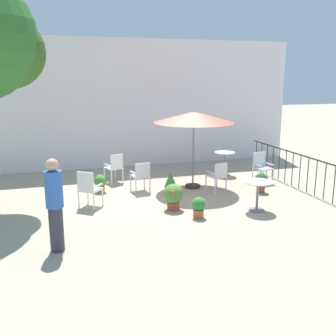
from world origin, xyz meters
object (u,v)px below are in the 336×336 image
at_px(patio_chair_2, 218,175).
at_px(patio_chair_4, 141,175).
at_px(potted_plant_4, 100,182).
at_px(patio_chair_1, 88,187).
at_px(potted_plant_1, 261,181).
at_px(patio_chair_0, 115,166).
at_px(potted_plant_2, 199,206).
at_px(patio_chair_3, 261,165).
at_px(potted_plant_0, 170,182).
at_px(potted_plant_3, 173,195).
at_px(cafe_table_1, 225,159).
at_px(patio_umbrella_0, 194,118).
at_px(standing_person, 55,204).
at_px(cafe_table_0, 258,190).

xyz_separation_m(patio_chair_2, patio_chair_4, (-2.06, 0.64, -0.00)).
relative_size(patio_chair_4, potted_plant_4, 1.70).
xyz_separation_m(patio_chair_1, potted_plant_1, (4.76, -0.07, -0.21)).
xyz_separation_m(patio_chair_0, patio_chair_4, (0.55, -1.18, -0.02)).
bearing_deg(potted_plant_2, patio_chair_3, 38.46).
relative_size(potted_plant_0, potted_plant_1, 1.19).
bearing_deg(potted_plant_0, potted_plant_3, -103.84).
bearing_deg(cafe_table_1, patio_umbrella_0, -143.91).
relative_size(patio_umbrella_0, potted_plant_3, 3.53).
xyz_separation_m(patio_chair_3, potted_plant_3, (-3.33, -1.63, -0.18)).
height_order(patio_chair_4, potted_plant_1, patio_chair_4).
bearing_deg(potted_plant_3, patio_chair_4, 103.51).
height_order(patio_chair_3, potted_plant_3, patio_chair_3).
height_order(patio_umbrella_0, patio_chair_4, patio_umbrella_0).
distance_m(patio_chair_2, standing_person, 5.19).
distance_m(patio_umbrella_0, cafe_table_1, 2.41).
height_order(patio_chair_1, potted_plant_2, patio_chair_1).
bearing_deg(cafe_table_0, cafe_table_1, 78.13).
bearing_deg(potted_plant_4, potted_plant_3, -52.88).
height_order(patio_umbrella_0, potted_plant_4, patio_umbrella_0).
height_order(cafe_table_0, patio_chair_1, patio_chair_1).
bearing_deg(cafe_table_0, patio_chair_2, 98.75).
height_order(patio_chair_2, potted_plant_2, patio_chair_2).
bearing_deg(patio_chair_2, patio_umbrella_0, 129.01).
bearing_deg(patio_chair_1, patio_umbrella_0, 17.17).
distance_m(patio_umbrella_0, potted_plant_0, 1.93).
distance_m(patio_chair_1, potted_plant_1, 4.76).
bearing_deg(potted_plant_1, patio_umbrella_0, 148.17).
xyz_separation_m(patio_chair_0, potted_plant_2, (1.35, -3.61, -0.25)).
relative_size(cafe_table_0, potted_plant_3, 1.14).
relative_size(patio_umbrella_0, patio_chair_2, 2.65).
distance_m(cafe_table_1, patio_chair_3, 1.37).
relative_size(patio_chair_4, potted_plant_3, 1.32).
height_order(potted_plant_0, potted_plant_4, potted_plant_0).
relative_size(patio_chair_3, potted_plant_0, 1.42).
xyz_separation_m(patio_chair_4, potted_plant_4, (-1.11, 0.29, -0.22)).
distance_m(potted_plant_2, potted_plant_4, 3.33).
height_order(patio_chair_3, potted_plant_0, patio_chair_3).
bearing_deg(potted_plant_0, potted_plant_2, -87.81).
distance_m(cafe_table_1, potted_plant_4, 4.26).
bearing_deg(potted_plant_3, patio_chair_0, 108.40).
height_order(cafe_table_0, patio_chair_4, patio_chair_4).
bearing_deg(patio_chair_4, standing_person, -125.46).
bearing_deg(patio_chair_2, cafe_table_0, -81.25).
bearing_deg(potted_plant_2, potted_plant_4, 125.07).
xyz_separation_m(patio_umbrella_0, standing_person, (-3.91, -3.31, -1.13)).
bearing_deg(standing_person, patio_chair_0, 68.04).
bearing_deg(standing_person, patio_umbrella_0, 40.22).
bearing_deg(potted_plant_0, cafe_table_1, 33.61).
height_order(patio_chair_4, potted_plant_0, patio_chair_4).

